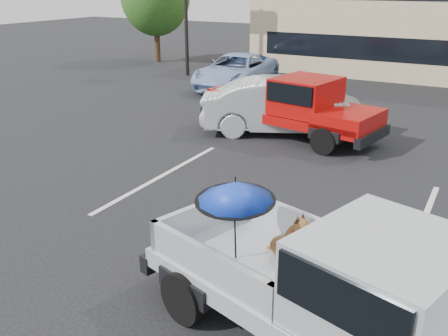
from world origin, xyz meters
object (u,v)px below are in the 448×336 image
Objects in this scene: red_pickup at (300,105)px; blue_suv at (236,71)px; silver_pickup at (363,294)px; silver_sedan at (284,106)px.

red_pickup is 7.79m from blue_suv.
blue_suv is (-5.20, 5.79, -0.28)m from red_pickup.
silver_sedan is at bearing 134.52° from silver_pickup.
red_pickup is 1.16× the size of silver_sedan.
silver_sedan is 7.15m from blue_suv.
silver_pickup is 1.14× the size of blue_suv.
red_pickup reaches higher than silver_sedan.
red_pickup is at bearing 131.88° from silver_pickup.
silver_sedan reaches higher than blue_suv.
silver_pickup is 10.20m from silver_sedan.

